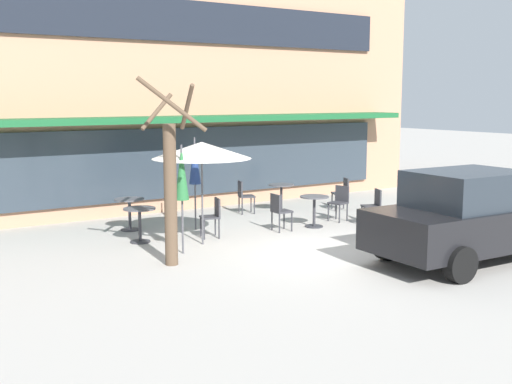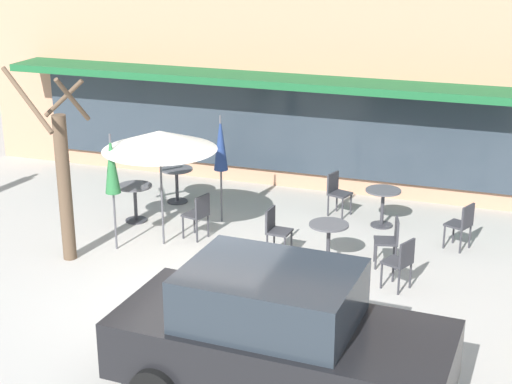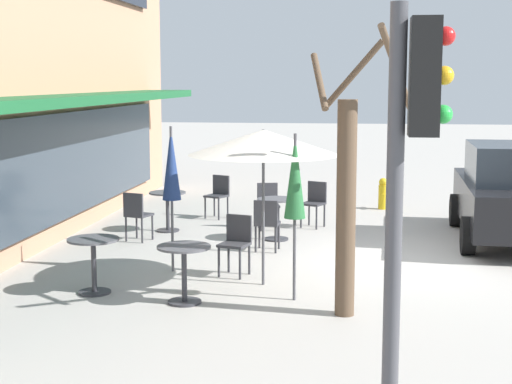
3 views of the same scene
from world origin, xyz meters
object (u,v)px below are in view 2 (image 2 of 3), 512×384
Objects in this scene: cafe_chair_2 at (462,223)px; cafe_chair_4 at (198,213)px; cafe_table_by_tree at (177,179)px; patio_umbrella_corner_open at (221,144)px; cafe_chair_3 at (401,260)px; cafe_chair_5 at (337,191)px; patio_umbrella_green_folded at (112,165)px; street_tree at (63,178)px; cafe_table_near_wall at (383,201)px; patio_umbrella_cream_folded at (160,140)px; cafe_table_mid_patio at (135,197)px; parked_sedan at (278,336)px; cafe_chair_0 at (390,238)px; cafe_table_streetside at (329,237)px; cafe_chair_1 at (276,228)px.

cafe_chair_2 and cafe_chair_4 have the same top height.
patio_umbrella_corner_open is at bearing -29.76° from cafe_table_by_tree.
cafe_chair_3 is at bearing -27.05° from cafe_table_by_tree.
cafe_chair_2 is at bearing 13.32° from cafe_chair_4.
cafe_chair_5 is at bearing 6.51° from cafe_table_by_tree.
street_tree reaches higher than patio_umbrella_green_folded.
cafe_table_near_wall is 0.35× the size of patio_umbrella_cream_folded.
parked_sedan reaches higher than cafe_table_mid_patio.
patio_umbrella_corner_open reaches higher than cafe_chair_3.
cafe_chair_0 is 1.62m from cafe_chair_2.
cafe_chair_5 is (2.69, 2.62, -1.50)m from patio_umbrella_cream_folded.
cafe_table_near_wall is at bearing 0.96° from cafe_table_by_tree.
patio_umbrella_cream_folded reaches higher than cafe_chair_3.
cafe_table_streetside is 3.49m from patio_umbrella_cream_folded.
cafe_chair_0 is (4.91, 0.92, -1.10)m from patio_umbrella_green_folded.
street_tree is at bearing -125.62° from patio_umbrella_corner_open.
cafe_chair_5 reaches higher than cafe_table_mid_patio.
cafe_table_streetside is 0.35× the size of patio_umbrella_green_folded.
cafe_chair_4 is at bearing 42.37° from street_tree.
patio_umbrella_corner_open is at bearing 118.36° from parked_sedan.
patio_umbrella_green_folded and patio_umbrella_cream_folded have the same top height.
cafe_chair_0 is 5.81m from street_tree.
cafe_chair_2 is at bearing 69.46° from cafe_chair_3.
patio_umbrella_corner_open is at bearing -178.25° from cafe_chair_2.
patio_umbrella_cream_folded reaches higher than cafe_chair_2.
cafe_table_near_wall is 4.61m from patio_umbrella_cream_folded.
parked_sedan is (0.44, -4.23, 0.36)m from cafe_table_streetside.
cafe_table_streetside is at bearing -6.98° from cafe_chair_4.
street_tree is (-5.00, -3.49, 1.02)m from cafe_table_near_wall.
patio_umbrella_cream_folded reaches higher than cafe_table_by_tree.
cafe_chair_2 is 0.21× the size of parked_sedan.
cafe_chair_5 is 6.77m from parked_sedan.
parked_sedan is at bearing -47.08° from cafe_table_mid_patio.
cafe_chair_2 is at bearing 6.25° from cafe_table_mid_patio.
patio_umbrella_green_folded is 2.47× the size of cafe_chair_3.
street_tree is (-3.45, -1.40, 1.01)m from cafe_chair_1.
patio_umbrella_cream_folded is 2.47× the size of cafe_chair_0.
patio_umbrella_green_folded is at bearing -179.65° from cafe_chair_3.
patio_umbrella_cream_folded reaches higher than cafe_chair_1.
patio_umbrella_corner_open is 2.47× the size of cafe_chair_5.
cafe_chair_5 is at bearing 42.40° from patio_umbrella_green_folded.
cafe_chair_1 is 3.86m from street_tree.
cafe_table_by_tree is 6.08m from cafe_chair_2.
street_tree reaches higher than cafe_chair_3.
cafe_chair_2 is (1.60, -0.70, 0.01)m from cafe_table_near_wall.
patio_umbrella_cream_folded is (0.75, -2.22, 1.51)m from cafe_table_by_tree.
cafe_table_by_tree is at bearing 145.16° from cafe_chair_1.
cafe_chair_4 is at bearing -166.68° from cafe_chair_2.
cafe_chair_1 is (3.20, -0.70, 0.01)m from cafe_table_mid_patio.
cafe_chair_5 is (3.74, 1.71, 0.01)m from cafe_table_mid_patio.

